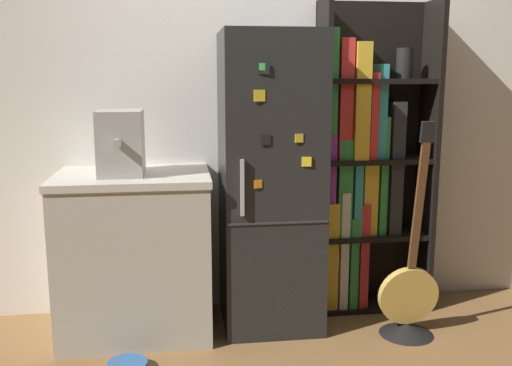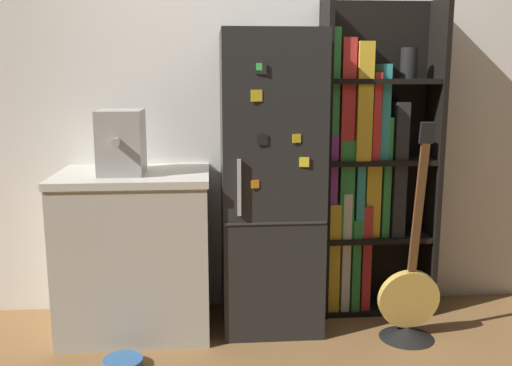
% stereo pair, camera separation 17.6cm
% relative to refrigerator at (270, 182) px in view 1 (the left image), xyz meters
% --- Properties ---
extents(ground_plane, '(16.00, 16.00, 0.00)m').
position_rel_refrigerator_xyz_m(ground_plane, '(0.00, -0.16, -0.85)').
color(ground_plane, olive).
extents(wall_back, '(8.00, 0.05, 2.60)m').
position_rel_refrigerator_xyz_m(wall_back, '(0.00, 0.31, 0.45)').
color(wall_back, white).
rests_on(wall_back, ground_plane).
extents(refrigerator, '(0.56, 0.60, 1.70)m').
position_rel_refrigerator_xyz_m(refrigerator, '(0.00, 0.00, 0.00)').
color(refrigerator, black).
rests_on(refrigerator, ground_plane).
extents(bookshelf, '(0.70, 0.30, 1.90)m').
position_rel_refrigerator_xyz_m(bookshelf, '(0.61, 0.16, 0.03)').
color(bookshelf, black).
rests_on(bookshelf, ground_plane).
extents(kitchen_counter, '(0.85, 0.64, 0.92)m').
position_rel_refrigerator_xyz_m(kitchen_counter, '(-0.78, -0.02, -0.39)').
color(kitchen_counter, '#BCB7A8').
rests_on(kitchen_counter, ground_plane).
extents(espresso_machine, '(0.24, 0.35, 0.35)m').
position_rel_refrigerator_xyz_m(espresso_machine, '(-0.83, -0.06, 0.25)').
color(espresso_machine, '#A5A39E').
rests_on(espresso_machine, kitchen_counter).
extents(guitar, '(0.34, 0.31, 1.23)m').
position_rel_refrigerator_xyz_m(guitar, '(0.75, -0.30, -0.68)').
color(guitar, black).
rests_on(guitar, ground_plane).
extents(pet_bowl, '(0.20, 0.20, 0.05)m').
position_rel_refrigerator_xyz_m(pet_bowl, '(-0.80, -0.51, -0.82)').
color(pet_bowl, '#3366A5').
rests_on(pet_bowl, ground_plane).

